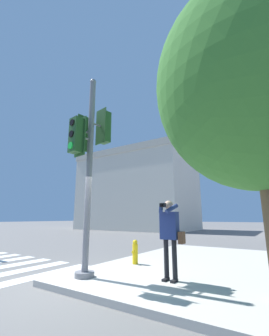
% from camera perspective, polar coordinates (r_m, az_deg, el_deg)
% --- Properties ---
extents(ground_plane, '(160.00, 160.00, 0.00)m').
position_cam_1_polar(ground_plane, '(5.94, -16.99, -26.49)').
color(ground_plane, slate).
extents(sidewalk_corner, '(8.00, 8.00, 0.13)m').
position_cam_1_polar(sidewalk_corner, '(7.45, 28.51, -22.05)').
color(sidewalk_corner, '#BCB7AD').
rests_on(sidewalk_corner, ground_plane).
extents(traffic_signal_pole, '(0.88, 1.22, 5.16)m').
position_cam_1_polar(traffic_signal_pole, '(6.07, -11.72, 4.29)').
color(traffic_signal_pole, slate).
rests_on(traffic_signal_pole, sidewalk_corner).
extents(person_photographer, '(0.58, 0.54, 1.74)m').
position_cam_1_polar(person_photographer, '(5.38, 8.98, -15.63)').
color(person_photographer, black).
rests_on(person_photographer, sidewalk_corner).
extents(street_tree, '(3.95, 3.95, 6.18)m').
position_cam_1_polar(street_tree, '(5.46, 27.90, 18.08)').
color(street_tree, brown).
rests_on(street_tree, sidewalk_corner).
extents(fire_hydrant, '(0.16, 0.22, 0.69)m').
position_cam_1_polar(fire_hydrant, '(7.22, 0.16, -20.52)').
color(fire_hydrant, yellow).
rests_on(fire_hydrant, sidewalk_corner).
extents(building_left, '(14.45, 8.79, 9.87)m').
position_cam_1_polar(building_left, '(29.91, 0.66, -5.83)').
color(building_left, beige).
rests_on(building_left, ground_plane).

